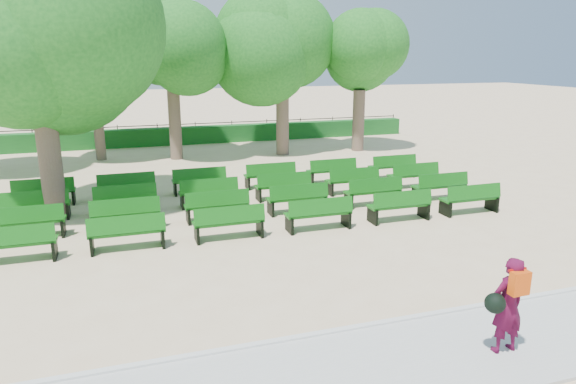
# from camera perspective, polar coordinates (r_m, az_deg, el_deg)

# --- Properties ---
(ground) EXTENTS (120.00, 120.00, 0.00)m
(ground) POSITION_cam_1_polar(r_m,az_deg,el_deg) (14.43, -6.01, -3.64)
(ground) COLOR beige
(paving) EXTENTS (30.00, 2.20, 0.06)m
(paving) POSITION_cam_1_polar(r_m,az_deg,el_deg) (8.03, 5.88, -19.75)
(paving) COLOR beige
(paving) RESTS_ON ground
(curb) EXTENTS (30.00, 0.12, 0.10)m
(curb) POSITION_cam_1_polar(r_m,az_deg,el_deg) (8.91, 2.80, -15.69)
(curb) COLOR silver
(curb) RESTS_ON ground
(hedge) EXTENTS (26.00, 0.70, 0.90)m
(hedge) POSITION_cam_1_polar(r_m,az_deg,el_deg) (27.85, -12.15, 6.12)
(hedge) COLOR #175C1F
(hedge) RESTS_ON ground
(fence) EXTENTS (26.00, 0.10, 1.02)m
(fence) POSITION_cam_1_polar(r_m,az_deg,el_deg) (28.31, -12.19, 5.34)
(fence) COLOR black
(fence) RESTS_ON ground
(tree_line) EXTENTS (21.80, 6.80, 7.04)m
(tree_line) POSITION_cam_1_polar(r_m,az_deg,el_deg) (24.00, -11.05, 3.70)
(tree_line) COLOR #227421
(tree_line) RESTS_ON ground
(bench_array) EXTENTS (1.84, 0.66, 1.14)m
(bench_array) POSITION_cam_1_polar(r_m,az_deg,el_deg) (15.82, -4.02, -1.55)
(bench_array) COLOR #116112
(bench_array) RESTS_ON ground
(tree_among) EXTENTS (5.21, 5.21, 7.38)m
(tree_among) POSITION_cam_1_polar(r_m,az_deg,el_deg) (15.59, -26.26, 15.00)
(tree_among) COLOR brown
(tree_among) RESTS_ON ground
(person) EXTENTS (0.74, 0.45, 1.58)m
(person) POSITION_cam_1_polar(r_m,az_deg,el_deg) (8.78, 23.18, -11.38)
(person) COLOR #4A0A29
(person) RESTS_ON ground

